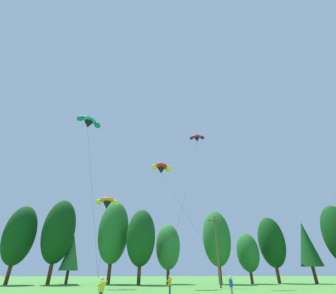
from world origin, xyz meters
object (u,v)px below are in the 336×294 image
at_px(kite_flyer_far, 231,285).
at_px(parafoil_kite_low_teal, 89,122).
at_px(kite_flyer_mid, 170,283).
at_px(parafoil_kite_high_orange, 107,202).
at_px(parafoil_kite_mid_magenta, 197,138).
at_px(utility_pole, 217,248).
at_px(parafoil_kite_far_red_yellow, 161,168).
at_px(kite_flyer_near, 101,289).

distance_m(kite_flyer_far, parafoil_kite_low_teal, 27.81).
bearing_deg(kite_flyer_mid, parafoil_kite_high_orange, 131.50).
distance_m(parafoil_kite_mid_magenta, parafoil_kite_low_teal, 19.93).
bearing_deg(utility_pole, kite_flyer_mid, -126.07).
bearing_deg(parafoil_kite_far_red_yellow, parafoil_kite_mid_magenta, 4.39).
distance_m(utility_pole, kite_flyer_mid, 13.49).
bearing_deg(parafoil_kite_low_teal, kite_flyer_near, -57.28).
height_order(kite_flyer_far, parafoil_kite_far_red_yellow, parafoil_kite_far_red_yellow).
relative_size(parafoil_kite_high_orange, parafoil_kite_far_red_yellow, 1.07).
bearing_deg(utility_pole, parafoil_kite_mid_magenta, 145.93).
bearing_deg(parafoil_kite_high_orange, parafoil_kite_low_teal, -109.84).
height_order(utility_pole, parafoil_kite_high_orange, parafoil_kite_high_orange).
relative_size(kite_flyer_near, kite_flyer_far, 1.00).
relative_size(utility_pole, parafoil_kite_low_teal, 0.45).
bearing_deg(parafoil_kite_low_teal, utility_pole, 20.00).
bearing_deg(kite_flyer_mid, utility_pole, 53.93).
distance_m(utility_pole, kite_flyer_near, 22.38).
distance_m(utility_pole, parafoil_kite_low_teal, 26.81).
bearing_deg(kite_flyer_mid, parafoil_kite_low_teal, 164.83).
bearing_deg(parafoil_kite_mid_magenta, parafoil_kite_low_teal, -155.28).
relative_size(kite_flyer_far, parafoil_kite_mid_magenta, 0.07).
height_order(kite_flyer_near, parafoil_kite_high_orange, parafoil_kite_high_orange).
bearing_deg(utility_pole, parafoil_kite_high_orange, 179.29).
relative_size(kite_flyer_near, parafoil_kite_high_orange, 0.09).
bearing_deg(parafoil_kite_mid_magenta, kite_flyer_far, -92.62).
xyz_separation_m(utility_pole, parafoil_kite_high_orange, (-16.96, 0.21, 6.60)).
bearing_deg(parafoil_kite_high_orange, kite_flyer_mid, -48.50).
bearing_deg(parafoil_kite_high_orange, kite_flyer_far, -42.57).
height_order(parafoil_kite_mid_magenta, parafoil_kite_low_teal, parafoil_kite_mid_magenta).
height_order(kite_flyer_mid, kite_flyer_far, same).
xyz_separation_m(parafoil_kite_mid_magenta, parafoil_kite_low_teal, (-17.95, -8.26, -2.59)).
xyz_separation_m(kite_flyer_mid, parafoil_kite_far_red_yellow, (-0.83, 11.01, 16.85)).
bearing_deg(kite_flyer_mid, parafoil_kite_far_red_yellow, 94.33).
bearing_deg(parafoil_kite_far_red_yellow, kite_flyer_near, -102.74).
relative_size(kite_flyer_far, parafoil_kite_low_teal, 0.08).
xyz_separation_m(kite_flyer_near, parafoil_kite_far_red_yellow, (4.21, 18.63, 16.85)).
bearing_deg(parafoil_kite_high_orange, utility_pole, -0.71).
bearing_deg(parafoil_kite_far_red_yellow, utility_pole, -4.14).
height_order(kite_flyer_mid, parafoil_kite_far_red_yellow, parafoil_kite_far_red_yellow).
bearing_deg(kite_flyer_near, parafoil_kite_high_orange, 103.39).
relative_size(kite_flyer_mid, parafoil_kite_low_teal, 0.08).
distance_m(parafoil_kite_mid_magenta, parafoil_kite_far_red_yellow, 9.47).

